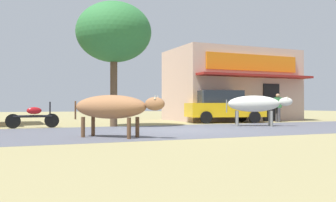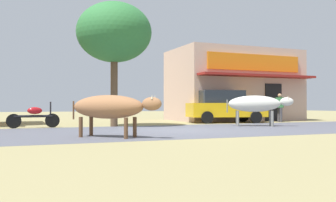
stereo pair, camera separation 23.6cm
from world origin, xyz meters
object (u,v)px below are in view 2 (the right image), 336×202
at_px(cow_near_brown, 110,107).
at_px(cow_far_dark, 256,104).
at_px(parked_hatchback_car, 224,106).
at_px(parked_motorcycle, 34,116).
at_px(pedestrian_by_shop, 280,105).
at_px(roadside_tree, 114,33).

distance_m(cow_near_brown, cow_far_dark, 7.63).
height_order(parked_hatchback_car, cow_near_brown, parked_hatchback_car).
height_order(parked_hatchback_car, parked_motorcycle, parked_hatchback_car).
bearing_deg(parked_motorcycle, cow_far_dark, -14.79).
bearing_deg(cow_near_brown, cow_far_dark, 22.94).
relative_size(cow_far_dark, pedestrian_by_shop, 1.73).
distance_m(roadside_tree, parked_hatchback_car, 6.87).
bearing_deg(parked_hatchback_car, parked_motorcycle, -174.52).
xyz_separation_m(roadside_tree, cow_near_brown, (-1.38, -5.06, -3.10)).
bearing_deg(cow_near_brown, parked_motorcycle, 108.42).
height_order(cow_far_dark, pedestrian_by_shop, pedestrian_by_shop).
xyz_separation_m(roadside_tree, parked_hatchback_car, (6.03, 1.12, -3.10)).
height_order(roadside_tree, cow_near_brown, roadside_tree).
bearing_deg(roadside_tree, pedestrian_by_shop, 3.74).
bearing_deg(parked_motorcycle, roadside_tree, -4.28).
distance_m(cow_far_dark, pedestrian_by_shop, 4.37).
distance_m(parked_motorcycle, pedestrian_by_shop, 12.25).
bearing_deg(pedestrian_by_shop, cow_near_brown, -151.63).
bearing_deg(cow_near_brown, parked_hatchback_car, 39.83).
relative_size(parked_hatchback_car, cow_far_dark, 1.58).
height_order(roadside_tree, cow_far_dark, roadside_tree).
xyz_separation_m(parked_hatchback_car, parked_motorcycle, (-9.17, -0.88, -0.38)).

